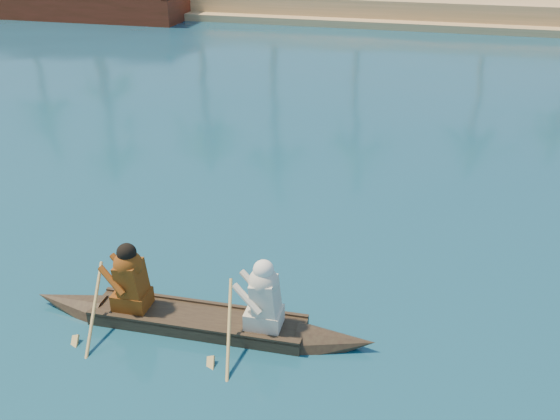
% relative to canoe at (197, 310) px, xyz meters
% --- Properties ---
extents(canoe, '(5.60, 0.88, 1.54)m').
position_rel_canoe_xyz_m(canoe, '(0.00, 0.00, 0.00)').
color(canoe, '#3A3020').
rests_on(canoe, ground).
extents(barge_mid, '(13.38, 4.55, 2.22)m').
position_rel_canoe_xyz_m(barge_mid, '(-17.59, 26.00, 0.48)').
color(barge_mid, maroon).
rests_on(barge_mid, ground).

